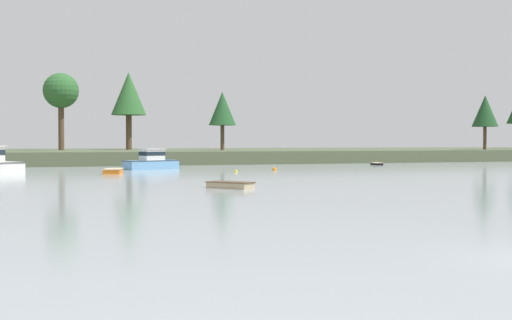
{
  "coord_description": "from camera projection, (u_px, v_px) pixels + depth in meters",
  "views": [
    {
      "loc": [
        -12.31,
        -13.05,
        2.93
      ],
      "look_at": [
        3.0,
        30.61,
        1.67
      ],
      "focal_mm": 46.78,
      "sensor_mm": 36.0,
      "label": 1
    }
  ],
  "objects": [
    {
      "name": "dinghy_orange",
      "position": [
        113.0,
        172.0,
        61.37
      ],
      "size": [
        2.41,
        3.9,
        0.65
      ],
      "color": "orange",
      "rests_on": "ground"
    },
    {
      "name": "shore_tree_center_left",
      "position": [
        129.0,
        95.0,
        104.46
      ],
      "size": [
        5.48,
        5.48,
        12.16
      ],
      "color": "brown",
      "rests_on": "far_shore_bank"
    },
    {
      "name": "mooring_buoy_orange",
      "position": [
        275.0,
        169.0,
        68.81
      ],
      "size": [
        0.46,
        0.46,
        0.51
      ],
      "color": "orange",
      "rests_on": "ground"
    },
    {
      "name": "dinghy_sand",
      "position": [
        230.0,
        186.0,
        42.25
      ],
      "size": [
        2.94,
        3.21,
        0.56
      ],
      "color": "tan",
      "rests_on": "ground"
    },
    {
      "name": "shore_tree_right_mid",
      "position": [
        485.0,
        111.0,
        106.49
      ],
      "size": [
        4.11,
        4.11,
        8.7
      ],
      "color": "brown",
      "rests_on": "far_shore_bank"
    },
    {
      "name": "dinghy_black",
      "position": [
        377.0,
        164.0,
        84.79
      ],
      "size": [
        1.98,
        3.1,
        0.43
      ],
      "color": "black",
      "rests_on": "ground"
    },
    {
      "name": "shore_tree_center_right",
      "position": [
        222.0,
        109.0,
        99.5
      ],
      "size": [
        4.08,
        4.08,
        8.71
      ],
      "color": "brown",
      "rests_on": "far_shore_bank"
    },
    {
      "name": "far_shore_bank",
      "position": [
        107.0,
        155.0,
        102.8
      ],
      "size": [
        227.37,
        46.92,
        1.71
      ],
      "primitive_type": "cube",
      "color": "#4C563D",
      "rests_on": "ground"
    },
    {
      "name": "shore_tree_inland_b",
      "position": [
        61.0,
        92.0,
        97.95
      ],
      "size": [
        5.18,
        5.18,
        11.37
      ],
      "color": "brown",
      "rests_on": "far_shore_bank"
    },
    {
      "name": "mooring_buoy_yellow",
      "position": [
        236.0,
        171.0,
        64.78
      ],
      "size": [
        0.34,
        0.34,
        0.39
      ],
      "color": "yellow",
      "rests_on": "ground"
    },
    {
      "name": "cruiser_skyblue",
      "position": [
        155.0,
        164.0,
        71.56
      ],
      "size": [
        7.09,
        4.52,
        3.57
      ],
      "color": "#669ECC",
      "rests_on": "ground"
    }
  ]
}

